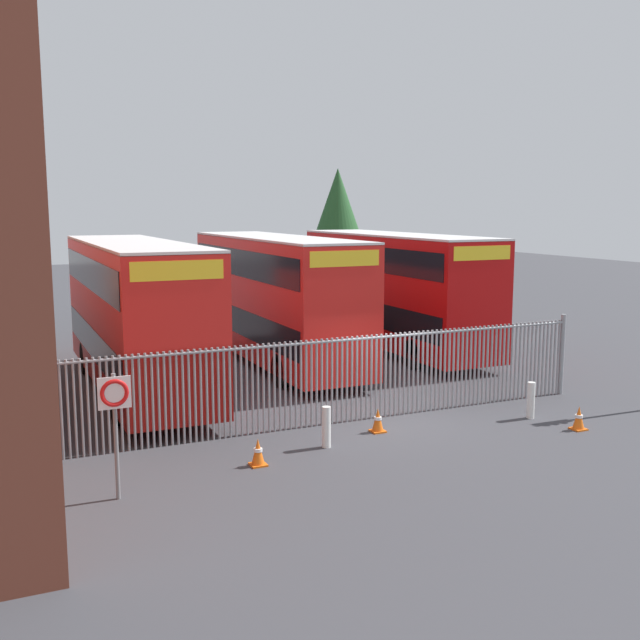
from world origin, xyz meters
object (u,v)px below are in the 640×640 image
(double_decker_bus_behind_fence_right, at_px, (394,287))
(bollard_center_front, at_px, (531,400))
(traffic_cone_mid_forecourt, at_px, (579,418))
(bollard_near_left, at_px, (326,427))
(traffic_cone_near_kerb, at_px, (258,452))
(double_decker_bus_behind_fence_left, at_px, (135,310))
(speed_limit_sign_post, at_px, (115,407))
(traffic_cone_by_gate, at_px, (378,420))
(double_decker_bus_near_gate, at_px, (275,295))

(double_decker_bus_behind_fence_right, distance_m, bollard_center_front, 9.87)
(double_decker_bus_behind_fence_right, xyz_separation_m, traffic_cone_mid_forecourt, (-1.04, -10.86, -2.13))
(bollard_near_left, xyz_separation_m, traffic_cone_near_kerb, (-1.82, -0.50, -0.19))
(bollard_center_front, bearing_deg, traffic_cone_near_kerb, -176.66)
(traffic_cone_near_kerb, bearing_deg, double_decker_bus_behind_fence_right, 47.86)
(double_decker_bus_behind_fence_left, bearing_deg, traffic_cone_mid_forecourt, -42.87)
(double_decker_bus_behind_fence_right, relative_size, speed_limit_sign_post, 4.50)
(bollard_center_front, xyz_separation_m, traffic_cone_by_gate, (-4.18, 0.59, -0.19))
(bollard_near_left, height_order, speed_limit_sign_post, speed_limit_sign_post)
(double_decker_bus_near_gate, xyz_separation_m, double_decker_bus_behind_fence_left, (-5.13, -1.91, 0.00))
(double_decker_bus_behind_fence_right, relative_size, traffic_cone_mid_forecourt, 18.32)
(double_decker_bus_behind_fence_right, bearing_deg, traffic_cone_by_gate, -122.01)
(double_decker_bus_behind_fence_left, distance_m, traffic_cone_mid_forecourt, 12.59)
(bollard_near_left, distance_m, bollard_center_front, 5.80)
(bollard_near_left, xyz_separation_m, traffic_cone_mid_forecourt, (6.20, -1.34, -0.19))
(bollard_near_left, bearing_deg, speed_limit_sign_post, -166.50)
(bollard_near_left, relative_size, traffic_cone_near_kerb, 1.61)
(bollard_center_front, relative_size, traffic_cone_mid_forecourt, 1.61)
(double_decker_bus_near_gate, distance_m, double_decker_bus_behind_fence_left, 5.48)
(bollard_center_front, height_order, speed_limit_sign_post, speed_limit_sign_post)
(double_decker_bus_near_gate, relative_size, traffic_cone_by_gate, 18.32)
(double_decker_bus_behind_fence_left, bearing_deg, bollard_near_left, -67.81)
(double_decker_bus_behind_fence_left, bearing_deg, double_decker_bus_near_gate, 20.45)
(double_decker_bus_behind_fence_right, xyz_separation_m, speed_limit_sign_post, (-12.05, -10.67, -0.65))
(double_decker_bus_near_gate, xyz_separation_m, bollard_center_front, (3.56, -9.06, -1.95))
(traffic_cone_by_gate, height_order, traffic_cone_mid_forecourt, same)
(double_decker_bus_behind_fence_right, height_order, bollard_center_front, double_decker_bus_behind_fence_right)
(double_decker_bus_near_gate, relative_size, traffic_cone_near_kerb, 18.32)
(traffic_cone_by_gate, bearing_deg, double_decker_bus_behind_fence_right, 57.99)
(bollard_near_left, xyz_separation_m, speed_limit_sign_post, (-4.81, -1.16, 1.30))
(traffic_cone_near_kerb, bearing_deg, speed_limit_sign_post, -167.57)
(double_decker_bus_near_gate, bearing_deg, traffic_cone_near_kerb, -113.12)
(double_decker_bus_behind_fence_left, xyz_separation_m, traffic_cone_by_gate, (4.52, -6.56, -2.13))
(double_decker_bus_behind_fence_left, relative_size, bollard_center_front, 11.38)
(bollard_center_front, bearing_deg, bollard_near_left, 179.49)
(traffic_cone_mid_forecourt, xyz_separation_m, traffic_cone_near_kerb, (-8.02, 0.85, 0.00))
(double_decker_bus_behind_fence_left, distance_m, bollard_near_left, 7.91)
(bollard_near_left, xyz_separation_m, bollard_center_front, (5.80, -0.05, 0.00))
(double_decker_bus_behind_fence_right, xyz_separation_m, traffic_cone_by_gate, (-5.62, -8.98, -2.13))
(traffic_cone_by_gate, distance_m, speed_limit_sign_post, 6.82)
(double_decker_bus_near_gate, xyz_separation_m, traffic_cone_mid_forecourt, (3.96, -10.35, -2.13))
(traffic_cone_near_kerb, distance_m, speed_limit_sign_post, 3.41)
(traffic_cone_by_gate, bearing_deg, bollard_center_front, -7.98)
(traffic_cone_by_gate, bearing_deg, traffic_cone_near_kerb, -163.35)
(traffic_cone_mid_forecourt, bearing_deg, double_decker_bus_behind_fence_right, 84.52)
(traffic_cone_mid_forecourt, relative_size, traffic_cone_near_kerb, 1.00)
(double_decker_bus_behind_fence_left, xyz_separation_m, bollard_center_front, (8.69, -7.15, -1.95))
(bollard_near_left, relative_size, traffic_cone_mid_forecourt, 1.61)
(bollard_near_left, height_order, bollard_center_front, same)
(bollard_near_left, bearing_deg, double_decker_bus_near_gate, 76.05)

